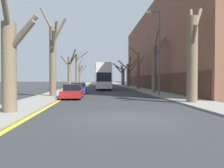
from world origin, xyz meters
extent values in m
plane|color=#2B2D30|center=(0.00, 0.00, 0.00)|extent=(300.00, 300.00, 0.00)
cube|color=gray|center=(-6.11, 50.00, 0.06)|extent=(2.93, 120.00, 0.12)
cube|color=gray|center=(6.11, 50.00, 0.06)|extent=(2.93, 120.00, 0.12)
cube|color=brown|center=(12.57, 29.28, 7.05)|extent=(10.00, 46.37, 14.10)
cube|color=#492D21|center=(7.55, 29.28, 1.25)|extent=(0.12, 45.45, 2.50)
cube|color=yellow|center=(-4.46, 50.00, 0.00)|extent=(0.24, 120.00, 0.01)
cylinder|color=brown|center=(-5.76, 1.54, 2.33)|extent=(0.72, 0.72, 4.66)
cylinder|color=brown|center=(-5.60, 0.79, 5.01)|extent=(0.60, 1.73, 1.70)
cylinder|color=brown|center=(-5.06, 1.25, 3.88)|extent=(1.66, 0.88, 1.60)
cylinder|color=brown|center=(-5.01, 1.35, 4.14)|extent=(1.73, 0.66, 1.70)
cylinder|color=brown|center=(-5.75, 12.38, 3.49)|extent=(0.66, 0.66, 6.98)
cylinder|color=brown|center=(-5.55, 11.52, 5.26)|extent=(0.67, 1.94, 2.28)
cylinder|color=brown|center=(-6.36, 12.52, 7.80)|extent=(1.46, 0.55, 2.50)
cylinder|color=brown|center=(-5.41, 11.66, 5.89)|extent=(0.97, 1.72, 2.82)
cylinder|color=brown|center=(-5.09, 12.19, 6.54)|extent=(1.58, 0.67, 2.50)
cylinder|color=brown|center=(-5.58, 23.93, 2.58)|extent=(0.52, 0.52, 5.17)
cylinder|color=brown|center=(-5.00, 23.29, 4.73)|extent=(1.38, 1.49, 1.72)
cylinder|color=brown|center=(-5.01, 23.05, 5.02)|extent=(1.37, 1.98, 2.49)
cylinder|color=brown|center=(-6.09, 23.33, 4.44)|extent=(1.24, 1.43, 1.60)
cylinder|color=brown|center=(-5.53, 34.74, 3.31)|extent=(0.43, 0.43, 6.62)
cylinder|color=brown|center=(-5.43, 34.15, 5.96)|extent=(0.38, 1.33, 1.77)
cylinder|color=brown|center=(-4.35, 34.12, 6.42)|extent=(2.50, 1.42, 1.72)
cylinder|color=brown|center=(-4.88, 35.10, 4.98)|extent=(1.50, 0.91, 2.59)
cylinder|color=brown|center=(-4.95, 35.10, 6.84)|extent=(1.33, 0.90, 1.53)
cylinder|color=brown|center=(-5.80, 46.22, 2.76)|extent=(0.47, 0.47, 5.52)
cylinder|color=brown|center=(-5.35, 45.24, 4.63)|extent=(1.09, 2.10, 1.48)
cylinder|color=brown|center=(-5.13, 46.85, 5.49)|extent=(1.54, 1.47, 2.13)
cylinder|color=brown|center=(-6.27, 46.26, 4.89)|extent=(1.09, 0.26, 1.94)
cylinder|color=brown|center=(-4.94, 45.86, 4.34)|extent=(1.91, 0.93, 2.42)
cylinder|color=brown|center=(5.61, 5.64, 3.17)|extent=(0.76, 0.76, 6.33)
cylinder|color=brown|center=(5.87, 6.41, 5.80)|extent=(0.86, 1.85, 3.09)
cylinder|color=brown|center=(6.15, 6.15, 6.00)|extent=(1.44, 1.38, 2.51)
cylinder|color=brown|center=(5.38, 4.88, 4.81)|extent=(0.75, 1.75, 1.44)
cylinder|color=brown|center=(5.79, 17.08, 2.98)|extent=(0.58, 0.58, 5.95)
cylinder|color=brown|center=(5.51, 18.02, 6.32)|extent=(0.81, 2.09, 2.31)
cylinder|color=brown|center=(5.82, 16.26, 6.40)|extent=(0.25, 1.81, 2.51)
cylinder|color=brown|center=(6.00, 18.42, 5.86)|extent=(0.64, 2.83, 1.91)
cylinder|color=brown|center=(6.69, 17.51, 6.32)|extent=(2.00, 1.10, 2.00)
cylinder|color=brown|center=(6.54, 17.10, 5.65)|extent=(1.67, 0.25, 2.26)
cylinder|color=brown|center=(5.76, 27.54, 3.17)|extent=(0.46, 0.46, 6.35)
cylinder|color=brown|center=(4.90, 27.19, 6.62)|extent=(1.88, 0.89, 1.55)
cylinder|color=brown|center=(6.40, 27.82, 5.03)|extent=(1.48, 0.75, 2.41)
cylinder|color=brown|center=(5.19, 28.63, 5.24)|extent=(1.34, 2.35, 2.13)
cylinder|color=brown|center=(5.54, 38.44, 2.59)|extent=(0.74, 0.74, 5.18)
cylinder|color=brown|center=(5.77, 37.82, 5.74)|extent=(0.77, 1.53, 2.47)
cylinder|color=brown|center=(4.51, 39.27, 5.06)|extent=(2.35, 1.96, 2.16)
cylinder|color=brown|center=(6.45, 38.43, 4.17)|extent=(2.03, 0.27, 2.60)
cylinder|color=brown|center=(5.64, 37.62, 4.47)|extent=(0.47, 1.90, 3.26)
cylinder|color=brown|center=(6.58, 38.45, 5.27)|extent=(2.26, 0.29, 2.24)
cylinder|color=brown|center=(5.69, 49.56, 2.26)|extent=(0.87, 0.87, 4.52)
cylinder|color=brown|center=(5.32, 48.45, 4.62)|extent=(1.09, 2.47, 1.91)
cylinder|color=brown|center=(5.69, 50.06, 4.65)|extent=(0.31, 1.27, 1.79)
cylinder|color=brown|center=(4.28, 49.45, 5.11)|extent=(3.01, 0.53, 2.14)
cylinder|color=brown|center=(6.24, 50.57, 4.43)|extent=(1.46, 2.35, 2.13)
cylinder|color=brown|center=(4.60, 48.98, 4.21)|extent=(2.51, 1.52, 2.55)
cube|color=silver|center=(-0.30, 28.06, 1.61)|extent=(2.43, 10.94, 2.53)
cube|color=silver|center=(-0.30, 28.06, 3.55)|extent=(2.38, 10.72, 1.35)
cube|color=#B8B1A9|center=(-0.30, 28.06, 4.28)|extent=(2.38, 10.72, 0.12)
cube|color=black|center=(-0.30, 28.06, 2.10)|extent=(2.46, 9.63, 1.31)
cube|color=black|center=(-0.30, 28.06, 3.62)|extent=(2.46, 9.63, 1.02)
cube|color=black|center=(-0.30, 22.62, 2.10)|extent=(2.19, 0.06, 1.38)
cylinder|color=black|center=(-1.35, 24.78, 0.55)|extent=(0.30, 1.10, 1.10)
cylinder|color=black|center=(0.74, 24.78, 0.55)|extent=(0.30, 1.10, 1.10)
cylinder|color=black|center=(-1.35, 31.13, 0.55)|extent=(0.30, 1.10, 1.10)
cylinder|color=black|center=(0.74, 31.13, 0.55)|extent=(0.30, 1.10, 1.10)
cube|color=maroon|center=(-3.58, 10.56, 0.46)|extent=(1.74, 4.48, 0.56)
cube|color=black|center=(-3.58, 10.83, 1.03)|extent=(1.53, 2.33, 0.58)
cylinder|color=black|center=(-4.33, 9.22, 0.30)|extent=(0.20, 0.60, 0.60)
cylinder|color=black|center=(-2.82, 9.22, 0.30)|extent=(0.20, 0.60, 0.60)
cylinder|color=black|center=(-4.33, 11.91, 0.30)|extent=(0.20, 0.60, 0.60)
cylinder|color=black|center=(-2.82, 11.91, 0.30)|extent=(0.20, 0.60, 0.60)
cube|color=navy|center=(-3.58, 16.67, 0.50)|extent=(1.83, 4.24, 0.64)
cube|color=black|center=(-3.58, 16.92, 1.08)|extent=(1.61, 2.21, 0.52)
cylinder|color=black|center=(-4.38, 15.40, 0.31)|extent=(0.20, 0.62, 0.62)
cylinder|color=black|center=(-2.77, 15.40, 0.31)|extent=(0.20, 0.62, 0.62)
cylinder|color=black|center=(-4.38, 17.94, 0.31)|extent=(0.20, 0.62, 0.62)
cylinder|color=black|center=(-2.77, 17.94, 0.31)|extent=(0.20, 0.62, 0.62)
cylinder|color=#4C4F54|center=(5.08, 12.31, 4.41)|extent=(0.16, 0.16, 8.81)
cylinder|color=#4C4F54|center=(4.53, 12.31, 8.66)|extent=(1.10, 0.11, 0.11)
cube|color=beige|center=(3.98, 12.31, 8.66)|extent=(0.44, 0.20, 0.16)
camera|label=1|loc=(-1.28, -9.85, 1.78)|focal=35.00mm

